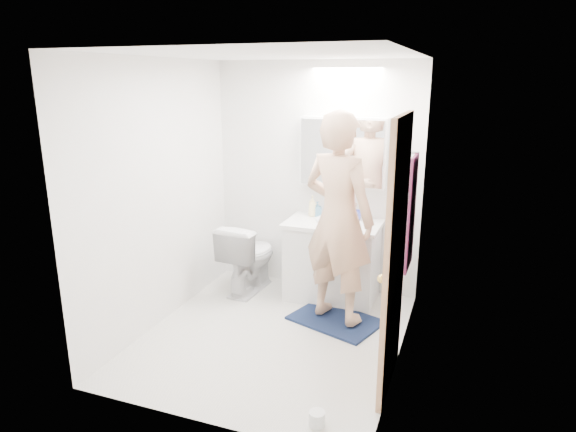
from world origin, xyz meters
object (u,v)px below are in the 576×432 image
at_px(medicine_cabinet, 343,152).
at_px(person, 338,219).
at_px(toilet, 249,256).
at_px(toothbrush_cup, 357,215).
at_px(toilet_paper_roll, 317,419).
at_px(soap_bottle_b, 317,209).
at_px(soap_bottle_a, 312,206).
at_px(vanity_cabinet, 332,262).

distance_m(medicine_cabinet, person, 0.88).
bearing_deg(toilet, person, 164.16).
bearing_deg(toothbrush_cup, toilet_paper_roll, -83.39).
xyz_separation_m(toilet, soap_bottle_b, (0.67, 0.30, 0.52)).
bearing_deg(medicine_cabinet, toilet, -160.51).
xyz_separation_m(soap_bottle_a, toothbrush_cup, (0.47, 0.01, -0.06)).
distance_m(toilet, toilet_paper_roll, 2.32).
relative_size(medicine_cabinet, soap_bottle_a, 4.05).
relative_size(medicine_cabinet, person, 0.46).
bearing_deg(person, toothbrush_cup, -72.82).
relative_size(soap_bottle_b, toilet_paper_roll, 1.39).
relative_size(medicine_cabinet, toilet, 1.15).
height_order(toilet, soap_bottle_b, soap_bottle_b).
bearing_deg(vanity_cabinet, soap_bottle_a, 150.93).
distance_m(person, toilet_paper_roll, 1.78).
bearing_deg(soap_bottle_b, person, -59.50).
relative_size(medicine_cabinet, soap_bottle_b, 5.76).
xyz_separation_m(person, soap_bottle_b, (-0.40, 0.68, -0.11)).
relative_size(soap_bottle_a, soap_bottle_b, 1.42).
relative_size(vanity_cabinet, soap_bottle_b, 5.89).
xyz_separation_m(medicine_cabinet, toothbrush_cup, (0.17, -0.05, -0.63)).
distance_m(vanity_cabinet, medicine_cabinet, 1.13).
bearing_deg(toilet_paper_roll, person, 100.35).
xyz_separation_m(soap_bottle_b, toothbrush_cup, (0.42, -0.02, -0.03)).
relative_size(toilet, soap_bottle_b, 4.99).
bearing_deg(medicine_cabinet, toilet_paper_roll, -79.10).
relative_size(vanity_cabinet, soap_bottle_a, 4.15).
distance_m(toilet, soap_bottle_a, 0.87).
bearing_deg(soap_bottle_a, vanity_cabinet, -29.07).
distance_m(toilet, person, 1.30).
bearing_deg(toothbrush_cup, soap_bottle_b, 177.30).
bearing_deg(soap_bottle_b, toilet_paper_roll, -72.70).
relative_size(vanity_cabinet, toilet, 1.18).
distance_m(vanity_cabinet, person, 0.82).
height_order(vanity_cabinet, toothbrush_cup, toothbrush_cup).
distance_m(soap_bottle_b, toothbrush_cup, 0.43).
xyz_separation_m(medicine_cabinet, soap_bottle_a, (-0.30, -0.06, -0.57)).
distance_m(medicine_cabinet, soap_bottle_b, 0.65).
height_order(medicine_cabinet, toilet_paper_roll, medicine_cabinet).
distance_m(toilet, soap_bottle_b, 0.89).
bearing_deg(toilet, medicine_cabinet, -156.35).
bearing_deg(soap_bottle_a, toilet, -156.84).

